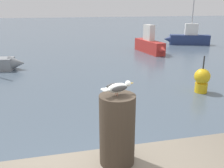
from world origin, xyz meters
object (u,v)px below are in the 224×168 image
object	(u,v)px
boat_red	(150,45)
seagull	(118,87)
mooring_post	(117,130)
boat_navy	(187,38)
channel_buoy	(202,79)

from	to	relation	value
boat_red	seagull	bearing A→B (deg)	-113.31
mooring_post	boat_navy	size ratio (longest dim) A/B	0.20
seagull	boat_red	size ratio (longest dim) A/B	0.11
seagull	channel_buoy	xyz separation A→B (m)	(4.46, 5.20, -1.73)
boat_navy	boat_red	distance (m)	4.87
seagull	boat_navy	size ratio (longest dim) A/B	0.10
mooring_post	boat_navy	bearing A→B (deg)	58.06
channel_buoy	boat_navy	bearing A→B (deg)	63.25
seagull	boat_red	distance (m)	14.08
mooring_post	boat_red	bearing A→B (deg)	66.66
boat_red	channel_buoy	bearing A→B (deg)	-97.98
boat_navy	seagull	bearing A→B (deg)	-121.92
mooring_post	seagull	world-z (taller)	seagull
boat_red	channel_buoy	world-z (taller)	boat_red
channel_buoy	mooring_post	bearing A→B (deg)	-130.66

